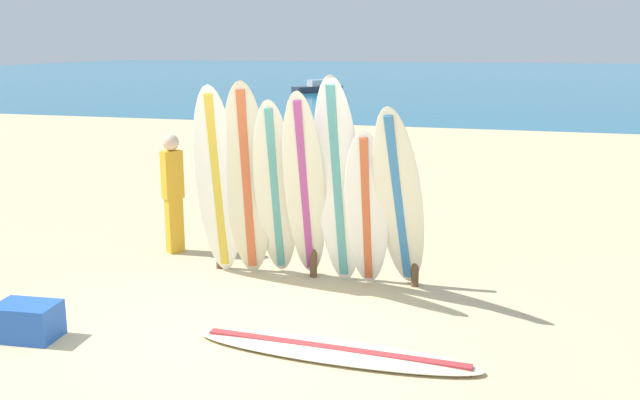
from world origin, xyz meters
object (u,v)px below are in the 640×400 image
Objects in this scene: surfboard_leaning_right at (367,211)px; surfboard_lying_on_sand at (334,351)px; surfboard_leaning_center_left at (275,191)px; surfboard_leaning_left at (247,182)px; cooler_box at (27,321)px; surfboard_leaning_far_right at (399,202)px; small_boat_offshore at (317,88)px; surfboard_leaning_far_left at (217,183)px; surfboard_leaning_center_right at (338,184)px; surfboard_rack at (313,219)px; surfboard_leaning_center at (305,190)px; beachgoer_standing at (173,188)px.

surfboard_lying_on_sand is at bearing -87.39° from surfboard_leaning_right.
surfboard_lying_on_sand is (1.20, -1.80, -1.10)m from surfboard_leaning_center_left.
cooler_box is at bearing -122.63° from surfboard_leaning_left.
surfboard_lying_on_sand is (-0.31, -1.68, -1.09)m from surfboard_leaning_far_right.
small_boat_offshore is 4.92× the size of cooler_box.
surfboard_leaning_far_left is 1.51m from surfboard_leaning_center_right.
surfboard_leaning_center_right is at bearing -0.46° from surfboard_leaning_far_left.
surfboard_leaning_far_left reaches higher than surfboard_rack.
surfboard_leaning_center_left reaches higher than surfboard_leaning_far_right.
surfboard_leaning_far_left is 2.67m from cooler_box.
surfboard_leaning_center is 1.11m from surfboard_leaning_far_right.
small_boat_offshore is at bearing 107.53° from surfboard_leaning_far_right.
surfboard_leaning_center_right is (1.51, -0.01, 0.07)m from surfboard_leaning_far_left.
surfboard_rack is 0.60m from surfboard_leaning_center.
surfboard_leaning_center is 1.44× the size of beachgoer_standing.
surfboard_leaning_far_left is at bearing -76.15° from small_boat_offshore.
surfboard_rack is 0.89× the size of small_boat_offshore.
surfboard_leaning_far_left is 1.36m from beachgoer_standing.
surfboard_lying_on_sand is at bearing -49.09° from surfboard_leaning_left.
surfboard_leaning_far_left is at bearing -179.79° from surfboard_leaning_right.
surfboard_leaning_center_left reaches higher than surfboard_leaning_right.
surfboard_leaning_center reaches higher than surfboard_leaning_far_right.
surfboard_leaning_center_right is (0.78, -0.06, 0.14)m from surfboard_leaning_center_left.
surfboard_leaning_center_right is at bearing -18.19° from beachgoer_standing.
surfboard_leaning_right is at bearing -1.93° from surfboard_leaning_center_left.
surfboard_rack is 0.93m from surfboard_leaning_left.
cooler_box is (6.80, -34.17, -0.08)m from small_boat_offshore.
surfboard_leaning_far_left reaches higher than small_boat_offshore.
surfboard_leaning_left is at bearing 177.07° from surfboard_leaning_center_right.
surfboard_leaning_far_right is at bearing -11.49° from surfboard_leaning_right.
surfboard_leaning_center_left is 1.01× the size of surfboard_leaning_far_right.
surfboard_leaning_right is at bearing 3.24° from surfboard_leaning_center_right.
surfboard_leaning_far_left is at bearing 137.70° from surfboard_lying_on_sand.
surfboard_leaning_center_right is 0.91× the size of surfboard_lying_on_sand.
surfboard_leaning_far_right is 0.80× the size of surfboard_lying_on_sand.
surfboard_leaning_left reaches higher than surfboard_leaning_right.
beachgoer_standing is at bearing 157.50° from surfboard_leaning_center.
cooler_box is (-2.20, -2.55, -0.57)m from surfboard_rack.
surfboard_leaning_right reaches higher than cooler_box.
surfboard_leaning_center is 2.36m from beachgoer_standing.
beachgoer_standing is 0.56× the size of small_boat_offshore.
beachgoer_standing is (-2.55, 0.84, -0.36)m from surfboard_leaning_center_right.
small_boat_offshore is (-9.73, 31.94, -0.72)m from surfboard_leaning_right.
surfboard_leaning_right is at bearing 0.21° from surfboard_leaning_far_left.
surfboard_leaning_left is 0.77m from surfboard_leaning_center.
surfboard_leaning_left is 1.88m from surfboard_leaning_far_right.
surfboard_rack is 0.83m from surfboard_leaning_right.
beachgoer_standing is at bearing 164.67° from surfboard_leaning_far_right.
small_boat_offshore is (-8.25, 31.90, -0.97)m from surfboard_leaning_left.
surfboard_leaning_center_right is at bearing 103.42° from surfboard_lying_on_sand.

